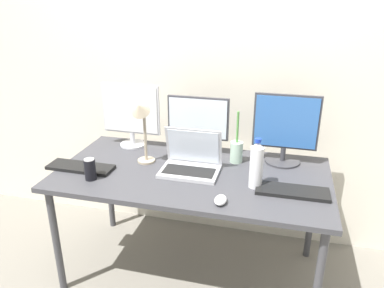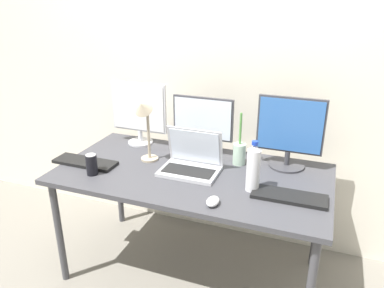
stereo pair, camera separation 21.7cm
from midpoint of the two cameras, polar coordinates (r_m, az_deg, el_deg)
ground_plane at (r=2.66m, az=-2.47°, el=-18.75°), size 16.00×16.00×0.00m
wall_back at (r=2.62m, az=0.86°, el=12.44°), size 7.00×0.08×2.60m
work_desk at (r=2.27m, az=-2.75°, el=-5.65°), size 1.62×0.83×0.74m
monitor_left at (r=2.60m, az=-11.68°, el=4.60°), size 0.41×0.18×0.44m
monitor_center at (r=2.43m, az=-1.64°, el=3.08°), size 0.40×0.20×0.38m
monitor_right at (r=2.33m, az=11.50°, el=2.31°), size 0.40×0.22×0.44m
laptop_silver at (r=2.24m, az=-2.91°, el=-2.75°), size 0.34×0.24×0.26m
keyboard_main at (r=2.41m, az=-19.13°, el=-3.41°), size 0.41×0.14×0.02m
keyboard_aux at (r=2.06m, az=12.13°, el=-7.12°), size 0.39×0.15×0.02m
mouse_by_keyboard at (r=1.92m, az=1.11°, el=-8.61°), size 0.06×0.10×0.04m
water_bottle at (r=2.03m, az=6.79°, el=-3.26°), size 0.07×0.07×0.29m
soda_can_near_keyboard at (r=2.24m, az=-17.99°, el=-3.75°), size 0.07×0.07×0.13m
bamboo_vase at (r=2.35m, az=4.18°, el=-1.12°), size 0.08×0.08×0.33m
desk_lamp at (r=2.27m, az=-10.42°, el=3.45°), size 0.11×0.18×0.43m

